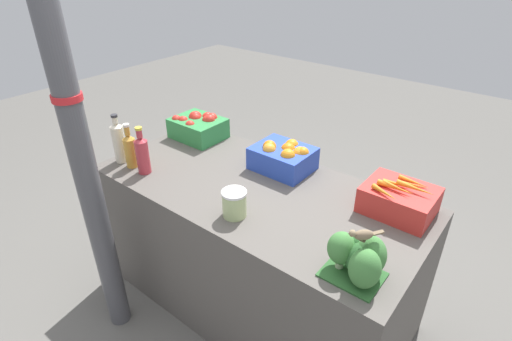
# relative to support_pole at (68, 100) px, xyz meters

# --- Properties ---
(ground_plane) EXTENTS (10.00, 10.00, 0.00)m
(ground_plane) POSITION_rel_support_pole_xyz_m (0.53, 0.61, -1.34)
(ground_plane) COLOR #605E59
(market_table) EXTENTS (1.74, 0.83, 0.81)m
(market_table) POSITION_rel_support_pole_xyz_m (0.53, 0.61, -0.93)
(market_table) COLOR #56514C
(market_table) RESTS_ON ground_plane
(support_pole) EXTENTS (0.13, 0.13, 2.68)m
(support_pole) POSITION_rel_support_pole_xyz_m (0.00, 0.00, 0.00)
(support_pole) COLOR #4C4C51
(support_pole) RESTS_ON ground_plane
(apple_crate) EXTENTS (0.32, 0.26, 0.16)m
(apple_crate) POSITION_rel_support_pole_xyz_m (-0.15, 0.86, -0.45)
(apple_crate) COLOR #2D8442
(apple_crate) RESTS_ON market_table
(orange_crate) EXTENTS (0.32, 0.26, 0.17)m
(orange_crate) POSITION_rel_support_pole_xyz_m (0.53, 0.86, -0.45)
(orange_crate) COLOR #2847B7
(orange_crate) RESTS_ON market_table
(carrot_crate) EXTENTS (0.32, 0.27, 0.16)m
(carrot_crate) POSITION_rel_support_pole_xyz_m (1.18, 0.86, -0.46)
(carrot_crate) COLOR red
(carrot_crate) RESTS_ON market_table
(broccoli_pile) EXTENTS (0.23, 0.19, 0.18)m
(broccoli_pile) POSITION_rel_support_pole_xyz_m (1.22, 0.36, -0.44)
(broccoli_pile) COLOR #2D602D
(broccoli_pile) RESTS_ON market_table
(juice_bottle_cloudy) EXTENTS (0.07, 0.07, 0.29)m
(juice_bottle_cloudy) POSITION_rel_support_pole_xyz_m (-0.26, 0.35, -0.41)
(juice_bottle_cloudy) COLOR beige
(juice_bottle_cloudy) RESTS_ON market_table
(juice_bottle_amber) EXTENTS (0.07, 0.07, 0.26)m
(juice_bottle_amber) POSITION_rel_support_pole_xyz_m (-0.16, 0.35, -0.42)
(juice_bottle_amber) COLOR gold
(juice_bottle_amber) RESTS_ON market_table
(juice_bottle_ruby) EXTENTS (0.07, 0.07, 0.27)m
(juice_bottle_ruby) POSITION_rel_support_pole_xyz_m (-0.05, 0.35, -0.42)
(juice_bottle_ruby) COLOR #B2333D
(juice_bottle_ruby) RESTS_ON market_table
(pickle_jar) EXTENTS (0.12, 0.12, 0.13)m
(pickle_jar) POSITION_rel_support_pole_xyz_m (0.60, 0.36, -0.46)
(pickle_jar) COLOR #B2C684
(pickle_jar) RESTS_ON market_table
(sparrow_bird) EXTENTS (0.10, 0.11, 0.05)m
(sparrow_bird) POSITION_rel_support_pole_xyz_m (1.22, 0.34, -0.32)
(sparrow_bird) COLOR #4C3D2D
(sparrow_bird) RESTS_ON broccoli_pile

